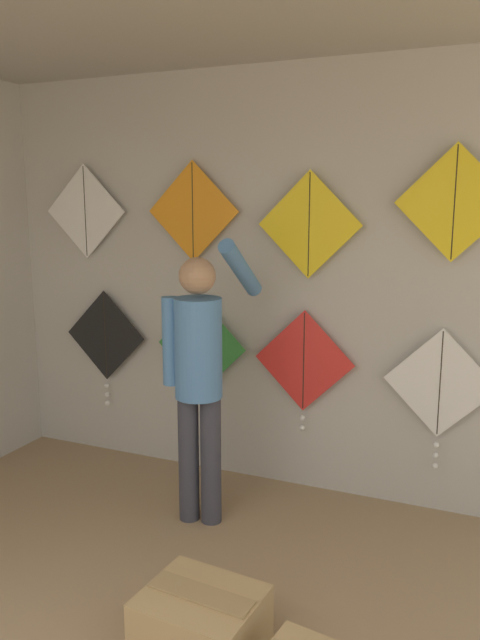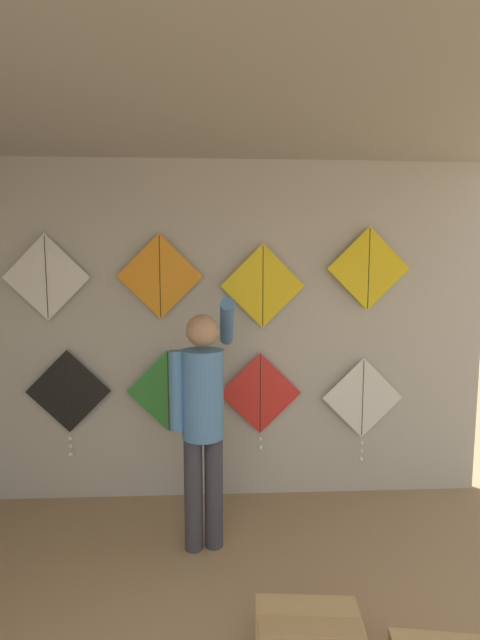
{
  "view_description": "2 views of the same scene",
  "coord_description": "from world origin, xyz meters",
  "px_view_note": "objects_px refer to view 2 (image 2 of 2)",
  "views": [
    {
      "loc": [
        1.57,
        -0.28,
        1.95
      ],
      "look_at": [
        0.04,
        3.31,
        1.2
      ],
      "focal_mm": 35.0,
      "sensor_mm": 36.0,
      "label": 1
    },
    {
      "loc": [
        0.07,
        0.1,
        1.9
      ],
      "look_at": [
        0.22,
        3.31,
        1.54
      ],
      "focal_mm": 24.0,
      "sensor_mm": 36.0,
      "label": 2
    }
  ],
  "objects_px": {
    "shopkeeper": "(203,410)",
    "kite_0": "(68,395)",
    "kite_1": "(168,391)",
    "kite_6": "(263,286)",
    "kite_5": "(160,276)",
    "kite_2": "(260,396)",
    "kite_7": "(369,269)",
    "kite_3": "(363,402)",
    "kite_4": "(46,277)"
  },
  "relations": [
    {
      "from": "kite_5",
      "to": "kite_3",
      "type": "bearing_deg",
      "value": -0.02
    },
    {
      "from": "shopkeeper",
      "to": "kite_2",
      "type": "relative_size",
      "value": 2.11
    },
    {
      "from": "kite_2",
      "to": "kite_7",
      "type": "bearing_deg",
      "value": 0.03
    },
    {
      "from": "kite_7",
      "to": "kite_2",
      "type": "bearing_deg",
      "value": -179.97
    },
    {
      "from": "kite_1",
      "to": "kite_3",
      "type": "height_order",
      "value": "kite_1"
    },
    {
      "from": "shopkeeper",
      "to": "kite_4",
      "type": "height_order",
      "value": "kite_4"
    },
    {
      "from": "shopkeeper",
      "to": "kite_3",
      "type": "height_order",
      "value": "shopkeeper"
    },
    {
      "from": "kite_5",
      "to": "shopkeeper",
      "type": "bearing_deg",
      "value": -60.56
    },
    {
      "from": "kite_0",
      "to": "kite_4",
      "type": "distance_m",
      "value": 0.96
    },
    {
      "from": "kite_1",
      "to": "kite_6",
      "type": "relative_size",
      "value": 1.0
    },
    {
      "from": "kite_0",
      "to": "kite_2",
      "type": "height_order",
      "value": "kite_0"
    },
    {
      "from": "kite_4",
      "to": "kite_7",
      "type": "xyz_separation_m",
      "value": [
        2.58,
        0.0,
        0.07
      ]
    },
    {
      "from": "kite_5",
      "to": "kite_7",
      "type": "height_order",
      "value": "kite_7"
    },
    {
      "from": "kite_1",
      "to": "kite_5",
      "type": "height_order",
      "value": "kite_5"
    },
    {
      "from": "kite_5",
      "to": "kite_7",
      "type": "relative_size",
      "value": 1.0
    },
    {
      "from": "kite_0",
      "to": "kite_1",
      "type": "relative_size",
      "value": 1.3
    },
    {
      "from": "kite_0",
      "to": "kite_5",
      "type": "bearing_deg",
      "value": 0.05
    },
    {
      "from": "kite_0",
      "to": "kite_5",
      "type": "distance_m",
      "value": 1.22
    },
    {
      "from": "kite_3",
      "to": "kite_7",
      "type": "xyz_separation_m",
      "value": [
        0.02,
        0.0,
        1.11
      ]
    },
    {
      "from": "kite_3",
      "to": "kite_5",
      "type": "xyz_separation_m",
      "value": [
        -1.67,
        0.0,
        1.05
      ]
    },
    {
      "from": "kite_4",
      "to": "kite_0",
      "type": "bearing_deg",
      "value": -0.3
    },
    {
      "from": "kite_1",
      "to": "kite_2",
      "type": "height_order",
      "value": "kite_1"
    },
    {
      "from": "shopkeeper",
      "to": "kite_2",
      "type": "bearing_deg",
      "value": 44.85
    },
    {
      "from": "shopkeeper",
      "to": "kite_5",
      "type": "height_order",
      "value": "kite_5"
    },
    {
      "from": "kite_4",
      "to": "kite_3",
      "type": "bearing_deg",
      "value": -0.02
    },
    {
      "from": "shopkeeper",
      "to": "kite_0",
      "type": "bearing_deg",
      "value": 140.48
    },
    {
      "from": "kite_2",
      "to": "kite_3",
      "type": "xyz_separation_m",
      "value": [
        0.86,
        -0.0,
        -0.06
      ]
    },
    {
      "from": "kite_2",
      "to": "kite_6",
      "type": "relative_size",
      "value": 1.2
    },
    {
      "from": "kite_2",
      "to": "kite_3",
      "type": "relative_size",
      "value": 0.92
    },
    {
      "from": "kite_2",
      "to": "kite_4",
      "type": "distance_m",
      "value": 1.96
    },
    {
      "from": "kite_1",
      "to": "kite_6",
      "type": "bearing_deg",
      "value": 0.0
    },
    {
      "from": "kite_1",
      "to": "kite_7",
      "type": "xyz_separation_m",
      "value": [
        1.64,
        0.0,
        1.0
      ]
    },
    {
      "from": "kite_5",
      "to": "kite_6",
      "type": "height_order",
      "value": "kite_5"
    },
    {
      "from": "kite_0",
      "to": "kite_5",
      "type": "height_order",
      "value": "kite_5"
    },
    {
      "from": "shopkeeper",
      "to": "kite_6",
      "type": "relative_size",
      "value": 2.54
    },
    {
      "from": "kite_5",
      "to": "kite_1",
      "type": "bearing_deg",
      "value": 0.0
    },
    {
      "from": "kite_2",
      "to": "kite_7",
      "type": "distance_m",
      "value": 1.37
    },
    {
      "from": "kite_0",
      "to": "kite_3",
      "type": "distance_m",
      "value": 2.43
    },
    {
      "from": "kite_7",
      "to": "kite_5",
      "type": "bearing_deg",
      "value": 180.0
    },
    {
      "from": "kite_3",
      "to": "kite_7",
      "type": "height_order",
      "value": "kite_7"
    },
    {
      "from": "shopkeeper",
      "to": "kite_4",
      "type": "bearing_deg",
      "value": 143.1
    },
    {
      "from": "kite_2",
      "to": "kite_5",
      "type": "bearing_deg",
      "value": 179.97
    },
    {
      "from": "shopkeeper",
      "to": "kite_6",
      "type": "height_order",
      "value": "kite_6"
    },
    {
      "from": "kite_5",
      "to": "kite_7",
      "type": "xyz_separation_m",
      "value": [
        1.69,
        0.0,
        0.06
      ]
    },
    {
      "from": "kite_3",
      "to": "kite_6",
      "type": "distance_m",
      "value": 1.29
    },
    {
      "from": "kite_4",
      "to": "kite_5",
      "type": "distance_m",
      "value": 0.89
    },
    {
      "from": "kite_1",
      "to": "kite_3",
      "type": "xyz_separation_m",
      "value": [
        1.62,
        -0.0,
        -0.11
      ]
    },
    {
      "from": "kite_0",
      "to": "kite_6",
      "type": "xyz_separation_m",
      "value": [
        1.58,
        0.0,
        0.88
      ]
    },
    {
      "from": "kite_0",
      "to": "kite_5",
      "type": "xyz_separation_m",
      "value": [
        0.76,
        0.0,
        0.96
      ]
    },
    {
      "from": "kite_5",
      "to": "kite_6",
      "type": "bearing_deg",
      "value": 0.0
    }
  ]
}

